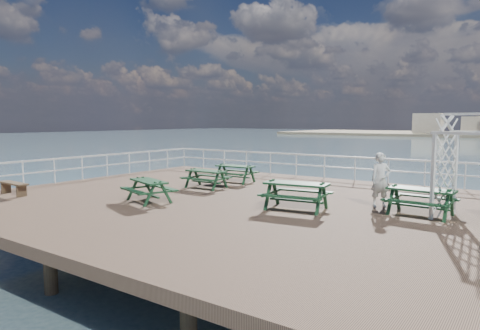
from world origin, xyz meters
name	(u,v)px	position (x,y,z in m)	size (l,w,h in m)	color
ground	(241,205)	(0.00, 0.00, -0.15)	(18.00, 14.00, 0.30)	brown
railing	(278,168)	(-0.07, 2.57, 0.87)	(17.77, 13.76, 1.10)	silver
picnic_table_a	(235,170)	(-2.70, 3.41, 0.53)	(1.76, 1.44, 0.83)	#133520
picnic_table_b	(206,175)	(-2.71, 1.41, 0.52)	(1.67, 1.36, 0.81)	#133520
picnic_table_c	(421,196)	(5.50, 1.06, 0.56)	(1.88, 1.55, 0.88)	#133520
picnic_table_d	(149,186)	(-2.41, -1.95, 0.52)	(2.04, 1.84, 0.82)	#133520
picnic_table_e	(296,190)	(2.21, -0.24, 0.60)	(2.13, 1.81, 0.93)	#133520
flat_bench_near	(13,185)	(-7.42, -3.88, 0.34)	(1.62, 0.45, 0.46)	brown
person	(381,180)	(4.19, 1.62, 0.85)	(0.62, 0.41, 1.70)	silver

